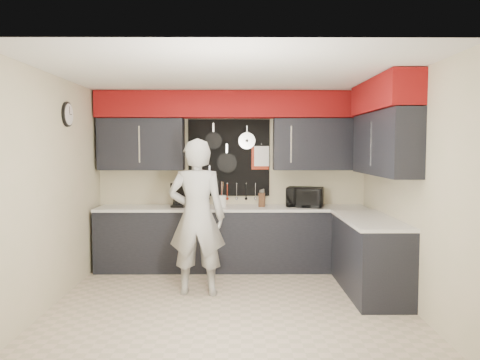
{
  "coord_description": "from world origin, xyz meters",
  "views": [
    {
      "loc": [
        0.08,
        -5.3,
        1.78
      ],
      "look_at": [
        0.11,
        0.5,
        1.38
      ],
      "focal_mm": 35.0,
      "sensor_mm": 36.0,
      "label": 1
    }
  ],
  "objects_px": {
    "knife_block": "(262,200)",
    "coffee_maker": "(179,194)",
    "person": "(197,217)",
    "microwave": "(305,197)",
    "utensil_crock": "(222,201)"
  },
  "relations": [
    {
      "from": "knife_block",
      "to": "coffee_maker",
      "type": "bearing_deg",
      "value": -172.17
    },
    {
      "from": "utensil_crock",
      "to": "knife_block",
      "type": "bearing_deg",
      "value": 1.43
    },
    {
      "from": "knife_block",
      "to": "coffee_maker",
      "type": "xyz_separation_m",
      "value": [
        -1.2,
        0.02,
        0.08
      ]
    },
    {
      "from": "microwave",
      "to": "knife_block",
      "type": "distance_m",
      "value": 0.62
    },
    {
      "from": "knife_block",
      "to": "person",
      "type": "height_order",
      "value": "person"
    },
    {
      "from": "microwave",
      "to": "knife_block",
      "type": "height_order",
      "value": "microwave"
    },
    {
      "from": "knife_block",
      "to": "person",
      "type": "xyz_separation_m",
      "value": [
        -0.84,
        -1.15,
        -0.08
      ]
    },
    {
      "from": "microwave",
      "to": "knife_block",
      "type": "xyz_separation_m",
      "value": [
        -0.62,
        0.0,
        -0.04
      ]
    },
    {
      "from": "microwave",
      "to": "utensil_crock",
      "type": "height_order",
      "value": "microwave"
    },
    {
      "from": "utensil_crock",
      "to": "coffee_maker",
      "type": "relative_size",
      "value": 0.47
    },
    {
      "from": "knife_block",
      "to": "utensil_crock",
      "type": "distance_m",
      "value": 0.58
    },
    {
      "from": "knife_block",
      "to": "utensil_crock",
      "type": "bearing_deg",
      "value": -169.88
    },
    {
      "from": "utensil_crock",
      "to": "coffee_maker",
      "type": "distance_m",
      "value": 0.63
    },
    {
      "from": "person",
      "to": "knife_block",
      "type": "bearing_deg",
      "value": -123.8
    },
    {
      "from": "microwave",
      "to": "coffee_maker",
      "type": "bearing_deg",
      "value": -165.74
    }
  ]
}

